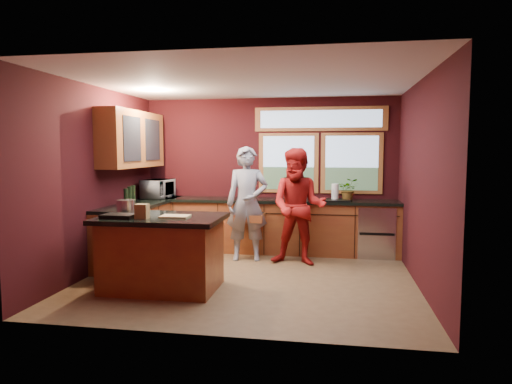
% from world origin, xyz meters
% --- Properties ---
extents(floor, '(4.50, 4.50, 0.00)m').
position_xyz_m(floor, '(0.00, 0.00, 0.00)').
color(floor, brown).
rests_on(floor, ground).
extents(room_shell, '(4.52, 4.02, 2.71)m').
position_xyz_m(room_shell, '(-0.60, 0.32, 1.80)').
color(room_shell, black).
rests_on(room_shell, ground).
extents(back_counter, '(4.50, 0.64, 0.93)m').
position_xyz_m(back_counter, '(0.20, 1.70, 0.46)').
color(back_counter, maroon).
rests_on(back_counter, floor).
extents(left_counter, '(0.64, 2.30, 0.93)m').
position_xyz_m(left_counter, '(-1.95, 0.85, 0.47)').
color(left_counter, maroon).
rests_on(left_counter, floor).
extents(island, '(1.55, 1.05, 0.95)m').
position_xyz_m(island, '(-1.01, -0.66, 0.48)').
color(island, maroon).
rests_on(island, floor).
extents(person_grey, '(0.73, 0.54, 1.84)m').
position_xyz_m(person_grey, '(-0.22, 1.06, 0.92)').
color(person_grey, slate).
rests_on(person_grey, floor).
extents(person_red, '(0.96, 0.79, 1.81)m').
position_xyz_m(person_red, '(0.62, 0.89, 0.91)').
color(person_red, maroon).
rests_on(person_red, floor).
extents(microwave, '(0.46, 0.63, 0.33)m').
position_xyz_m(microwave, '(-1.92, 1.53, 1.09)').
color(microwave, '#999999').
rests_on(microwave, left_counter).
extents(potted_plant, '(0.33, 0.29, 0.37)m').
position_xyz_m(potted_plant, '(1.40, 1.75, 1.12)').
color(potted_plant, '#999999').
rests_on(potted_plant, back_counter).
extents(paper_towel, '(0.12, 0.12, 0.28)m').
position_xyz_m(paper_towel, '(1.17, 1.70, 1.07)').
color(paper_towel, white).
rests_on(paper_towel, back_counter).
extents(cutting_board, '(0.36, 0.26, 0.02)m').
position_xyz_m(cutting_board, '(-0.81, -0.71, 0.95)').
color(cutting_board, tan).
rests_on(cutting_board, island).
extents(stock_pot, '(0.24, 0.24, 0.18)m').
position_xyz_m(stock_pot, '(-1.56, -0.51, 1.03)').
color(stock_pot, '#A6A6AB').
rests_on(stock_pot, island).
extents(paper_bag, '(0.15, 0.12, 0.18)m').
position_xyz_m(paper_bag, '(-1.16, -0.91, 1.03)').
color(paper_bag, brown).
rests_on(paper_bag, island).
extents(black_tray, '(0.40, 0.28, 0.05)m').
position_xyz_m(black_tray, '(-1.46, -0.91, 0.97)').
color(black_tray, black).
rests_on(black_tray, island).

